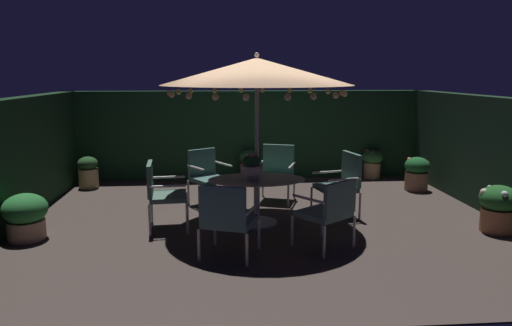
# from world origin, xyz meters

# --- Properties ---
(ground_plane) EXTENTS (7.94, 6.60, 0.02)m
(ground_plane) POSITION_xyz_m (0.00, 0.00, -0.01)
(ground_plane) COLOR #433732
(hedge_backdrop_rear) EXTENTS (7.94, 0.30, 1.91)m
(hedge_backdrop_rear) POSITION_xyz_m (0.00, 3.15, 0.95)
(hedge_backdrop_rear) COLOR #17371F
(hedge_backdrop_rear) RESTS_ON ground_plane
(hedge_backdrop_left) EXTENTS (0.30, 6.60, 1.91)m
(hedge_backdrop_left) POSITION_xyz_m (-3.82, 0.00, 0.95)
(hedge_backdrop_left) COLOR black
(hedge_backdrop_left) RESTS_ON ground_plane
(hedge_backdrop_right) EXTENTS (0.30, 6.60, 1.91)m
(hedge_backdrop_right) POSITION_xyz_m (3.82, 0.00, 0.95)
(hedge_backdrop_right) COLOR #192F20
(hedge_backdrop_right) RESTS_ON ground_plane
(patio_dining_table) EXTENTS (1.48, 1.00, 0.71)m
(patio_dining_table) POSITION_xyz_m (-0.11, -0.18, 0.54)
(patio_dining_table) COLOR silver
(patio_dining_table) RESTS_ON ground_plane
(patio_umbrella) EXTENTS (2.82, 2.82, 2.58)m
(patio_umbrella) POSITION_xyz_m (-0.11, -0.18, 2.30)
(patio_umbrella) COLOR silver
(patio_umbrella) RESTS_ON ground_plane
(centerpiece_planter) EXTENTS (0.33, 0.33, 0.41)m
(centerpiece_planter) POSITION_xyz_m (-0.19, -0.31, 0.94)
(centerpiece_planter) COLOR silver
(centerpiece_planter) RESTS_ON patio_dining_table
(patio_chair_north) EXTENTS (0.72, 0.73, 1.03)m
(patio_chair_north) POSITION_xyz_m (1.29, 0.13, 0.58)
(patio_chair_north) COLOR silver
(patio_chair_north) RESTS_ON ground_plane
(patio_chair_northeast) EXTENTS (0.80, 0.80, 0.99)m
(patio_chair_northeast) POSITION_xyz_m (0.36, 1.18, 0.55)
(patio_chair_northeast) COLOR beige
(patio_chair_northeast) RESTS_ON ground_plane
(patio_chair_east) EXTENTS (0.82, 0.82, 0.96)m
(patio_chair_east) POSITION_xyz_m (-0.89, 1.02, 0.56)
(patio_chair_east) COLOR silver
(patio_chair_east) RESTS_ON ground_plane
(patio_chair_southeast) EXTENTS (0.62, 0.69, 1.00)m
(patio_chair_southeast) POSITION_xyz_m (-1.53, -0.31, 0.59)
(patio_chair_southeast) COLOR silver
(patio_chair_southeast) RESTS_ON ground_plane
(patio_chair_south) EXTENTS (0.81, 0.79, 0.96)m
(patio_chair_south) POSITION_xyz_m (-0.59, -1.53, 0.55)
(patio_chair_south) COLOR silver
(patio_chair_south) RESTS_ON ground_plane
(patio_chair_southwest) EXTENTS (0.85, 0.84, 0.94)m
(patio_chair_southwest) POSITION_xyz_m (0.75, -1.32, 0.55)
(patio_chair_southwest) COLOR beige
(patio_chair_southwest) RESTS_ON ground_plane
(potted_plant_front_corner) EXTENTS (0.45, 0.45, 0.63)m
(potted_plant_front_corner) POSITION_xyz_m (2.69, 2.84, 0.35)
(potted_plant_front_corner) COLOR tan
(potted_plant_front_corner) RESTS_ON ground_plane
(potted_plant_left_near) EXTENTS (0.61, 0.61, 0.65)m
(potted_plant_left_near) POSITION_xyz_m (-3.37, -0.62, 0.35)
(potted_plant_left_near) COLOR tan
(potted_plant_left_near) RESTS_ON ground_plane
(potted_plant_left_far) EXTENTS (0.55, 0.55, 0.69)m
(potted_plant_left_far) POSITION_xyz_m (3.36, -0.84, 0.37)
(potted_plant_left_far) COLOR #A86945
(potted_plant_left_far) RESTS_ON ground_plane
(potted_plant_back_center) EXTENTS (0.45, 0.45, 0.66)m
(potted_plant_back_center) POSITION_xyz_m (-0.01, 2.85, 0.35)
(potted_plant_back_center) COLOR #A16450
(potted_plant_back_center) RESTS_ON ground_plane
(potted_plant_back_right) EXTENTS (0.48, 0.48, 0.66)m
(potted_plant_back_right) POSITION_xyz_m (3.21, 1.68, 0.35)
(potted_plant_back_right) COLOR #89624A
(potted_plant_back_right) RESTS_ON ground_plane
(potted_plant_right_near) EXTENTS (0.39, 0.39, 0.64)m
(potted_plant_right_near) POSITION_xyz_m (-3.31, 2.40, 0.33)
(potted_plant_right_near) COLOR tan
(potted_plant_right_near) RESTS_ON ground_plane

